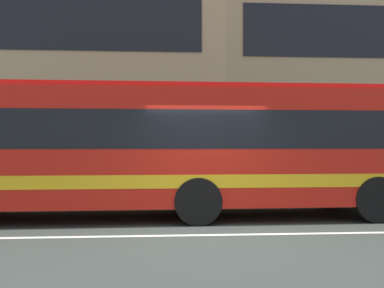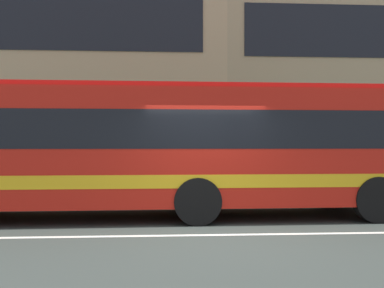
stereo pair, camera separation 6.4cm
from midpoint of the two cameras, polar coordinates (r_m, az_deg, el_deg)
The scene contains 4 objects.
ground_plane at distance 8.72m, azimuth 2.65°, elevation -11.24°, with size 160.00×160.00×0.00m, color #343B37.
lane_centre_line at distance 8.71m, azimuth 2.65°, elevation -11.22°, with size 60.00×0.16×0.01m, color silver.
hedge_row_far at distance 14.31m, azimuth 1.89°, elevation -5.22°, with size 23.23×1.10×0.80m, color #194D1B.
transit_bus at distance 10.69m, azimuth -3.37°, elevation -0.17°, with size 11.19×2.73×3.02m.
Camera 2 is at (-0.94, -8.50, 1.69)m, focal length 42.95 mm.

